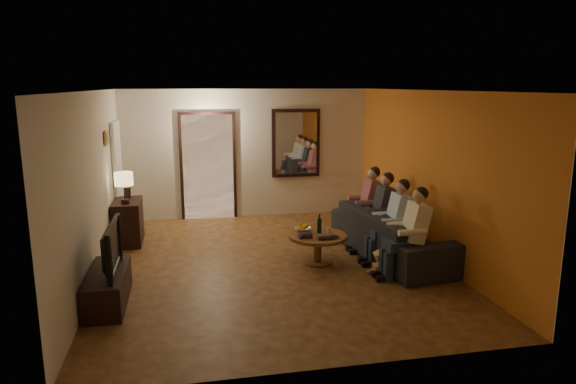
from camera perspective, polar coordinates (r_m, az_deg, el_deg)
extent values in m
cube|color=#472513|center=(7.90, -1.72, -8.00)|extent=(5.00, 6.00, 0.01)
cube|color=white|center=(7.43, -1.85, 11.20)|extent=(5.00, 6.00, 0.01)
cube|color=beige|center=(10.49, -4.53, 4.25)|extent=(5.00, 0.02, 2.60)
cube|color=beige|center=(4.71, 4.35, -5.28)|extent=(5.00, 0.02, 2.60)
cube|color=beige|center=(7.57, -20.80, 0.53)|extent=(0.02, 6.00, 2.60)
cube|color=beige|center=(8.34, 15.42, 1.88)|extent=(0.02, 6.00, 2.60)
cube|color=orange|center=(8.34, 15.36, 1.88)|extent=(0.01, 6.00, 2.60)
cube|color=#FFE0A5|center=(10.45, -8.86, 2.72)|extent=(1.00, 0.06, 2.10)
cube|color=black|center=(10.44, -8.85, 2.71)|extent=(1.12, 0.04, 2.22)
cube|color=silver|center=(10.49, -7.47, 1.97)|extent=(0.45, 0.03, 1.70)
cube|color=black|center=(10.59, 0.88, 5.45)|extent=(1.00, 0.05, 1.40)
cube|color=white|center=(10.57, 0.92, 5.43)|extent=(0.86, 0.02, 1.26)
cube|color=white|center=(9.85, -18.35, 1.53)|extent=(0.06, 0.85, 2.04)
cube|color=#B28C33|center=(8.76, -19.53, 5.72)|extent=(0.03, 0.28, 0.24)
cube|color=brown|center=(8.75, -19.43, 5.72)|extent=(0.01, 0.22, 0.18)
cube|color=black|center=(9.23, -17.34, -3.20)|extent=(0.45, 0.84, 0.74)
cube|color=black|center=(6.86, -19.37, -9.98)|extent=(0.45, 1.26, 0.42)
imported|color=black|center=(6.69, -19.68, -5.88)|extent=(1.06, 0.14, 0.61)
imported|color=black|center=(8.30, 11.49, -4.55)|extent=(2.65, 1.30, 0.74)
cylinder|color=brown|center=(7.89, 3.31, -6.33)|extent=(1.13, 1.13, 0.45)
imported|color=white|center=(7.97, 1.67, -4.18)|extent=(0.26, 0.26, 0.06)
cylinder|color=silver|center=(7.90, 4.50, -4.23)|extent=(0.06, 0.06, 0.10)
imported|color=black|center=(7.58, 4.60, -5.21)|extent=(0.35, 0.25, 0.03)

